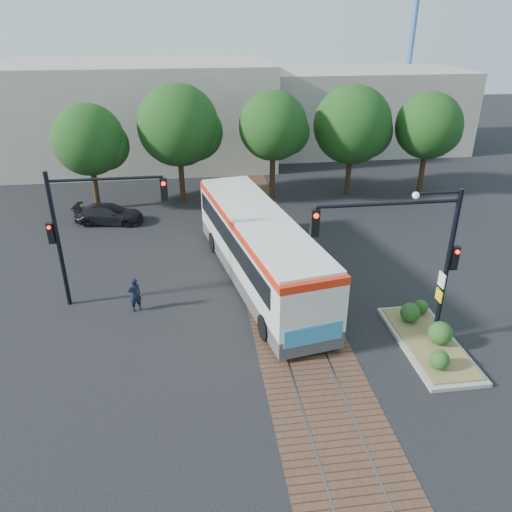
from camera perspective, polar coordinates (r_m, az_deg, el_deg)
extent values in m
plane|color=black|center=(19.89, 5.11, -9.51)|extent=(120.00, 120.00, 0.00)
cube|color=brown|center=(23.18, 3.00, -3.81)|extent=(3.60, 40.00, 0.01)
cube|color=slate|center=(23.06, 1.17, -3.92)|extent=(0.06, 40.00, 0.01)
cube|color=slate|center=(23.32, 4.82, -3.66)|extent=(0.06, 40.00, 0.01)
cylinder|color=#382314|center=(33.86, -17.88, 7.43)|extent=(0.36, 0.36, 2.86)
sphere|color=#143310|center=(33.07, -18.62, 12.47)|extent=(4.40, 4.40, 4.40)
cylinder|color=#382314|center=(34.03, -8.49, 8.73)|extent=(0.36, 0.36, 3.12)
sphere|color=#143310|center=(33.17, -8.89, 14.53)|extent=(5.20, 5.20, 5.20)
cylinder|color=#382314|center=(33.66, 1.88, 9.04)|extent=(0.36, 0.36, 3.39)
sphere|color=#143310|center=(32.83, 1.97, 14.63)|extent=(4.40, 4.40, 4.40)
cylinder|color=#382314|center=(35.76, 10.50, 9.21)|extent=(0.36, 0.36, 2.86)
sphere|color=#143310|center=(34.96, 10.96, 14.52)|extent=(5.20, 5.20, 5.20)
cylinder|color=#382314|center=(36.86, 18.41, 9.04)|extent=(0.36, 0.36, 3.12)
sphere|color=#143310|center=(36.13, 19.13, 13.90)|extent=(4.40, 4.40, 4.40)
cube|color=#ADA899|center=(44.56, -13.39, 15.66)|extent=(22.00, 12.00, 8.00)
cube|color=#ADA899|center=(49.08, 11.77, 16.12)|extent=(18.00, 10.00, 7.00)
cylinder|color=#3F72B2|center=(54.40, 17.38, 22.32)|extent=(0.50, 0.50, 18.00)
cube|color=#434345|center=(23.55, 0.32, -1.69)|extent=(4.80, 12.75, 0.73)
cube|color=white|center=(22.95, 0.33, 1.30)|extent=(4.82, 12.76, 1.98)
cube|color=black|center=(23.09, 0.09, 2.31)|extent=(4.66, 11.54, 0.94)
cube|color=red|center=(22.49, 0.34, 3.95)|extent=(4.86, 12.77, 0.31)
cube|color=white|center=(22.41, 0.34, 4.44)|extent=(4.67, 12.33, 0.15)
cube|color=black|center=(17.75, 6.56, -5.33)|extent=(1.66, 0.42, 0.94)
cube|color=#2F8ABD|center=(18.30, 6.59, -8.94)|extent=(2.26, 0.47, 0.73)
cube|color=orange|center=(22.77, 4.38, -0.73)|extent=(0.90, 4.62, 1.14)
cylinder|color=black|center=(19.60, 1.12, -8.13)|extent=(0.55, 1.09, 1.04)
cylinder|color=black|center=(20.39, 7.54, -6.89)|extent=(0.55, 1.09, 1.04)
cylinder|color=black|center=(26.71, -4.80, 1.61)|extent=(0.55, 1.09, 1.04)
cylinder|color=black|center=(27.29, 0.09, 2.26)|extent=(0.55, 1.09, 1.04)
cube|color=gray|center=(20.59, 19.08, -9.42)|extent=(2.20, 5.20, 0.15)
cube|color=olive|center=(20.53, 19.13, -9.16)|extent=(1.90, 4.80, 0.08)
sphere|color=#1E4719|center=(19.01, 20.25, -11.03)|extent=(0.70, 0.70, 0.70)
sphere|color=#1E4719|center=(20.25, 20.34, -8.23)|extent=(0.90, 0.90, 0.90)
sphere|color=#1E4719|center=(21.24, 17.22, -6.15)|extent=(0.80, 0.80, 0.80)
sphere|color=#1E4719|center=(21.96, 18.35, -5.50)|extent=(0.60, 0.60, 0.60)
cylinder|color=black|center=(19.31, 20.97, -1.32)|extent=(0.18, 0.18, 6.00)
cylinder|color=black|center=(17.26, 14.96, 5.80)|extent=(5.00, 0.12, 0.12)
cube|color=black|center=(16.68, 6.75, 3.79)|extent=(0.28, 0.22, 0.95)
sphere|color=#FF190C|center=(16.44, 6.92, 4.57)|extent=(0.18, 0.18, 0.18)
cube|color=black|center=(19.25, 21.73, -0.22)|extent=(0.26, 0.20, 0.90)
sphere|color=#FF190C|center=(19.03, 22.06, 0.42)|extent=(0.16, 0.16, 0.16)
cube|color=white|center=(19.32, 20.47, -2.57)|extent=(0.04, 0.45, 0.55)
cube|color=yellow|center=(19.62, 20.18, -4.24)|extent=(0.04, 0.45, 0.45)
cylinder|color=black|center=(17.87, 20.16, 6.79)|extent=(1.60, 0.08, 0.08)
sphere|color=silver|center=(17.54, 17.80, 6.62)|extent=(0.24, 0.24, 0.24)
cylinder|color=black|center=(22.22, -21.67, 1.53)|extent=(0.18, 0.18, 6.00)
cylinder|color=black|center=(20.88, -16.81, 8.43)|extent=(4.50, 0.12, 0.12)
cube|color=black|center=(20.80, -10.46, 7.45)|extent=(0.28, 0.22, 0.95)
sphere|color=#FF190C|center=(20.57, -10.54, 8.12)|extent=(0.18, 0.18, 0.18)
cube|color=black|center=(22.12, -22.39, 2.43)|extent=(0.26, 0.20, 0.90)
sphere|color=#FF190C|center=(21.90, -22.60, 3.01)|extent=(0.16, 0.16, 0.16)
imported|color=black|center=(21.83, -13.69, -4.29)|extent=(0.67, 0.60, 1.55)
imported|color=black|center=(31.52, -16.47, 4.64)|extent=(4.26, 2.24, 1.18)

